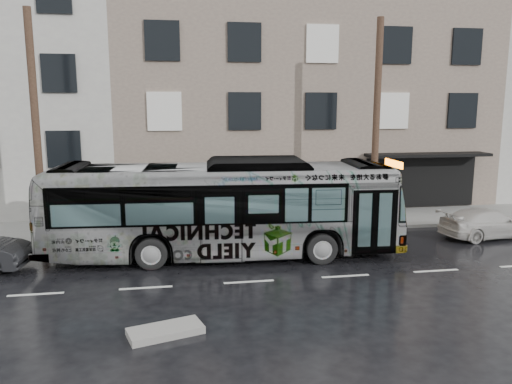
# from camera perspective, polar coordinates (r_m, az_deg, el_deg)

# --- Properties ---
(ground) EXTENTS (120.00, 120.00, 0.00)m
(ground) POSITION_cam_1_polar(r_m,az_deg,el_deg) (18.41, -2.00, -7.55)
(ground) COLOR black
(ground) RESTS_ON ground
(sidewalk) EXTENTS (90.00, 3.60, 0.15)m
(sidewalk) POSITION_cam_1_polar(r_m,az_deg,el_deg) (23.08, -3.59, -3.71)
(sidewalk) COLOR gray
(sidewalk) RESTS_ON ground
(building_taupe) EXTENTS (20.00, 12.00, 11.00)m
(building_taupe) POSITION_cam_1_polar(r_m,az_deg,el_deg) (30.95, 4.15, 9.96)
(building_taupe) COLOR gray
(building_taupe) RESTS_ON ground
(utility_pole_front) EXTENTS (0.30, 0.30, 9.00)m
(utility_pole_front) POSITION_cam_1_polar(r_m,az_deg,el_deg) (22.49, 13.57, 7.47)
(utility_pole_front) COLOR #503728
(utility_pole_front) RESTS_ON sidewalk
(utility_pole_rear) EXTENTS (0.30, 0.30, 9.00)m
(utility_pole_rear) POSITION_cam_1_polar(r_m,az_deg,el_deg) (21.37, -23.84, 6.76)
(utility_pole_rear) COLOR #503728
(utility_pole_rear) RESTS_ON sidewalk
(sign_post) EXTENTS (0.06, 0.06, 2.40)m
(sign_post) POSITION_cam_1_polar(r_m,az_deg,el_deg) (23.31, 15.73, -0.72)
(sign_post) COLOR slate
(sign_post) RESTS_ON sidewalk
(bus) EXTENTS (13.06, 3.87, 3.59)m
(bus) POSITION_cam_1_polar(r_m,az_deg,el_deg) (18.27, -3.79, -1.87)
(bus) COLOR #B2B2B2
(bus) RESTS_ON ground
(white_sedan) EXTENTS (4.38, 2.19, 1.22)m
(white_sedan) POSITION_cam_1_polar(r_m,az_deg,el_deg) (23.18, 24.99, -3.23)
(white_sedan) COLOR #B4B1AB
(white_sedan) RESTS_ON ground
(slush_pile) EXTENTS (1.95, 1.28, 0.18)m
(slush_pile) POSITION_cam_1_polar(r_m,az_deg,el_deg) (12.88, -10.30, -15.34)
(slush_pile) COLOR gray
(slush_pile) RESTS_ON ground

